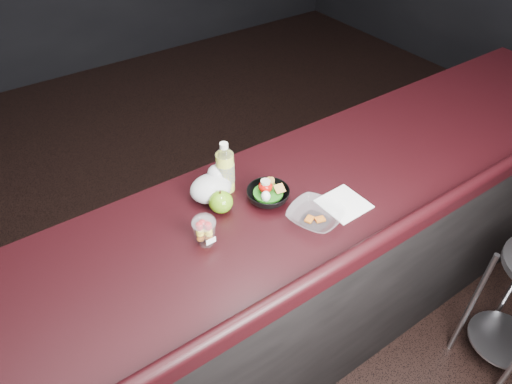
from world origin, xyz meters
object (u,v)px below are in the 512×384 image
Objects in this scene: lemonade_bottle at (225,171)px; takeout_bowl at (315,216)px; green_apple at (221,202)px; snack_bowl at (268,194)px; fruit_cup at (205,230)px.

takeout_bowl is at bearing -63.04° from lemonade_bottle.
green_apple is 0.18m from snack_bowl.
lemonade_bottle is 1.84× the size of fruit_cup.
green_apple is at bearing 39.95° from fruit_cup.
fruit_cup is 0.48× the size of takeout_bowl.
green_apple is at bearing -130.48° from lemonade_bottle.
takeout_bowl is (0.07, -0.18, -0.01)m from snack_bowl.
green_apple is (0.13, 0.11, -0.02)m from fruit_cup.
takeout_bowl is (0.17, -0.33, -0.07)m from lemonade_bottle.
fruit_cup is 0.30m from snack_bowl.
lemonade_bottle is 0.13m from green_apple.
snack_bowl is 0.74× the size of takeout_bowl.
fruit_cup is at bearing 160.59° from takeout_bowl.
takeout_bowl is at bearing -19.41° from fruit_cup.
green_apple is 0.52× the size of snack_bowl.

